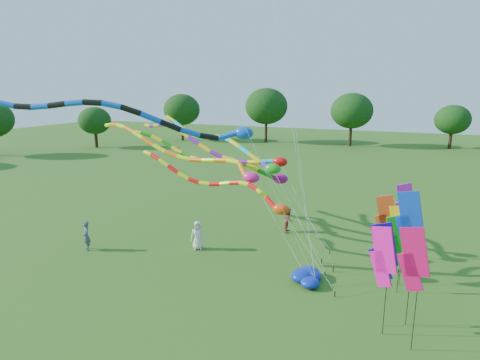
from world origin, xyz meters
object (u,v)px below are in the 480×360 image
at_px(person_b, 86,236).
at_px(person_c, 288,220).
at_px(tube_kite_red, 226,186).
at_px(tube_kite_orange, 186,153).
at_px(person_a, 198,235).
at_px(blue_nylon_heap, 310,277).

xyz_separation_m(person_b, person_c, (10.21, 7.66, -0.06)).
bearing_deg(tube_kite_red, tube_kite_orange, 167.65).
relative_size(person_a, person_c, 1.06).
bearing_deg(blue_nylon_heap, person_a, 168.16).
height_order(blue_nylon_heap, person_b, person_b).
bearing_deg(person_b, blue_nylon_heap, 40.88).
relative_size(tube_kite_red, tube_kite_orange, 0.77).
distance_m(blue_nylon_heap, person_c, 7.16).
xyz_separation_m(tube_kite_orange, person_a, (1.49, -1.46, -4.66)).
distance_m(blue_nylon_heap, person_b, 13.28).
distance_m(person_a, person_b, 6.61).
xyz_separation_m(tube_kite_red, person_a, (-2.18, 0.58, -3.36)).
relative_size(tube_kite_red, person_a, 7.05).
xyz_separation_m(tube_kite_red, person_c, (1.99, 5.56, -3.41)).
bearing_deg(tube_kite_orange, person_c, 49.02).
distance_m(tube_kite_orange, person_a, 5.11).
xyz_separation_m(blue_nylon_heap, person_a, (-7.17, 1.50, 0.65)).
xyz_separation_m(tube_kite_red, person_b, (-8.22, -2.10, -3.35)).
distance_m(tube_kite_orange, person_c, 8.17).
bearing_deg(person_a, blue_nylon_heap, -37.23).
distance_m(tube_kite_red, blue_nylon_heap, 6.46).
relative_size(tube_kite_red, person_c, 7.48).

